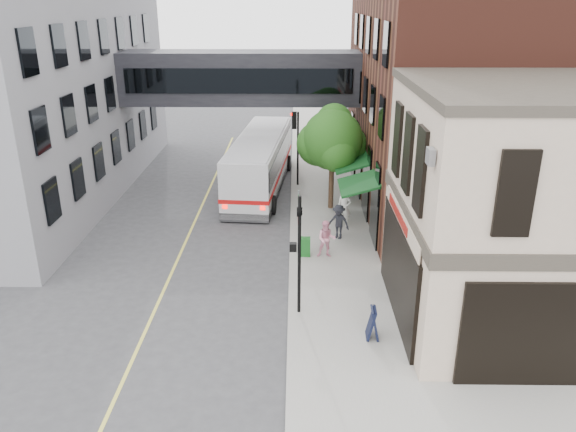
{
  "coord_description": "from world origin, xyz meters",
  "views": [
    {
      "loc": [
        0.23,
        -15.96,
        10.94
      ],
      "look_at": [
        -0.04,
        4.7,
        2.87
      ],
      "focal_mm": 35.0,
      "sensor_mm": 36.0,
      "label": 1
    }
  ],
  "objects_px": {
    "newspaper_box": "(306,247)",
    "sandwich_board": "(373,323)",
    "bus": "(260,160)",
    "pedestrian_c": "(339,222)",
    "pedestrian_b": "(326,239)",
    "pedestrian_a": "(344,208)"
  },
  "relations": [
    {
      "from": "sandwich_board",
      "to": "newspaper_box",
      "type": "bearing_deg",
      "value": 110.73
    },
    {
      "from": "bus",
      "to": "pedestrian_c",
      "type": "bearing_deg",
      "value": -62.33
    },
    {
      "from": "bus",
      "to": "pedestrian_a",
      "type": "xyz_separation_m",
      "value": [
        4.57,
        -6.33,
        -0.69
      ]
    },
    {
      "from": "pedestrian_a",
      "to": "newspaper_box",
      "type": "height_order",
      "value": "pedestrian_a"
    },
    {
      "from": "pedestrian_b",
      "to": "newspaper_box",
      "type": "xyz_separation_m",
      "value": [
        -0.91,
        0.11,
        -0.43
      ]
    },
    {
      "from": "sandwich_board",
      "to": "bus",
      "type": "bearing_deg",
      "value": 108.38
    },
    {
      "from": "sandwich_board",
      "to": "pedestrian_c",
      "type": "bearing_deg",
      "value": 96.07
    },
    {
      "from": "pedestrian_a",
      "to": "pedestrian_c",
      "type": "height_order",
      "value": "pedestrian_a"
    },
    {
      "from": "newspaper_box",
      "to": "pedestrian_b",
      "type": "bearing_deg",
      "value": -5.56
    },
    {
      "from": "pedestrian_b",
      "to": "sandwich_board",
      "type": "height_order",
      "value": "pedestrian_b"
    },
    {
      "from": "pedestrian_b",
      "to": "pedestrian_a",
      "type": "bearing_deg",
      "value": 76.93
    },
    {
      "from": "newspaper_box",
      "to": "sandwich_board",
      "type": "xyz_separation_m",
      "value": [
        2.16,
        -6.47,
        0.13
      ]
    },
    {
      "from": "pedestrian_c",
      "to": "pedestrian_b",
      "type": "bearing_deg",
      "value": -79.17
    },
    {
      "from": "bus",
      "to": "pedestrian_a",
      "type": "distance_m",
      "value": 7.84
    },
    {
      "from": "pedestrian_c",
      "to": "newspaper_box",
      "type": "xyz_separation_m",
      "value": [
        -1.6,
        -1.95,
        -0.42
      ]
    },
    {
      "from": "newspaper_box",
      "to": "sandwich_board",
      "type": "distance_m",
      "value": 6.82
    },
    {
      "from": "bus",
      "to": "sandwich_board",
      "type": "height_order",
      "value": "bus"
    },
    {
      "from": "pedestrian_a",
      "to": "pedestrian_b",
      "type": "xyz_separation_m",
      "value": [
        -1.07,
        -3.71,
        -0.1
      ]
    },
    {
      "from": "newspaper_box",
      "to": "sandwich_board",
      "type": "relative_size",
      "value": 0.77
    },
    {
      "from": "pedestrian_c",
      "to": "bus",
      "type": "bearing_deg",
      "value": 146.79
    },
    {
      "from": "bus",
      "to": "newspaper_box",
      "type": "distance_m",
      "value": 10.34
    },
    {
      "from": "pedestrian_c",
      "to": "sandwich_board",
      "type": "relative_size",
      "value": 1.53
    }
  ]
}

